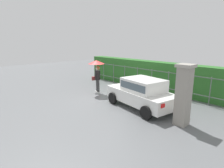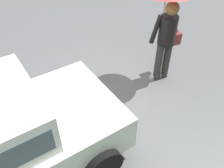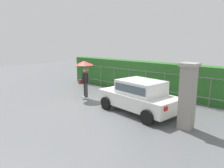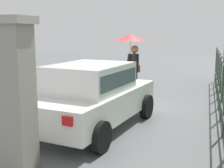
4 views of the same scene
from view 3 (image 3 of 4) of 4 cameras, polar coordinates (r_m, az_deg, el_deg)
ground_plane at (r=11.12m, az=-2.38°, el=-5.24°), size 40.00×40.00×0.00m
car at (r=9.69m, az=7.19°, el=-2.91°), size 3.91×2.29×1.48m
pedestrian at (r=11.91m, az=-7.26°, el=3.57°), size 1.01×1.01×2.10m
gate_pillar at (r=8.22m, az=19.25°, el=-2.95°), size 0.60×0.60×2.42m
fence_section at (r=13.10m, az=6.57°, el=0.98°), size 10.88×0.05×1.50m
hedge_row at (r=13.70m, az=8.39°, el=1.92°), size 11.83×0.90×1.90m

